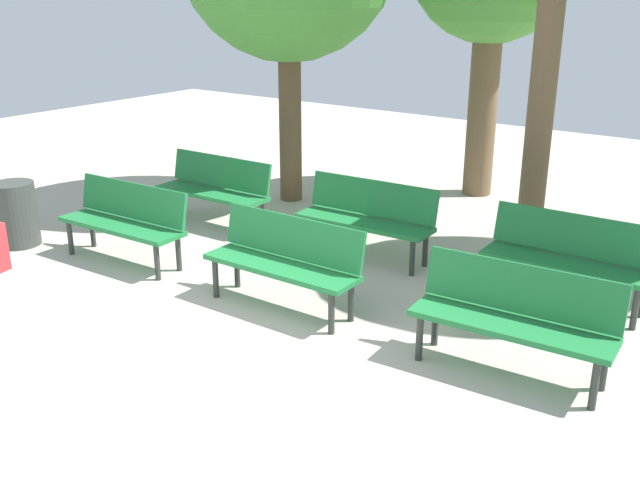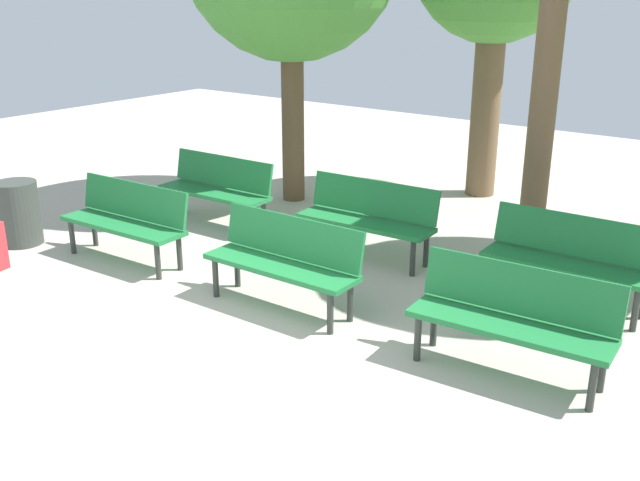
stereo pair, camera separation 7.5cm
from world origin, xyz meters
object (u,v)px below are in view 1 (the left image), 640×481
bench_r1_c0 (215,186)px  bench_r1_c2 (569,254)px  bench_r0_c0 (126,218)px  trash_bin (16,214)px  tree_1 (540,119)px  bench_r0_c1 (285,257)px  bench_r1_c1 (367,214)px  bench_r0_c2 (515,314)px

bench_r1_c0 → bench_r1_c2: bearing=1.1°
bench_r0_c0 → trash_bin: 1.55m
bench_r0_c0 → tree_1: 4.78m
bench_r0_c1 → trash_bin: 3.74m
bench_r1_c1 → bench_r1_c2: bearing=-1.0°
bench_r0_c0 → bench_r0_c1: (2.22, 0.09, 0.00)m
bench_r0_c2 → bench_r1_c1: size_ratio=1.00×
bench_r1_c2 → tree_1: tree_1 is taller
bench_r0_c0 → bench_r1_c1: 2.71m
bench_r0_c0 → bench_r1_c0: 1.57m
bench_r1_c0 → bench_r1_c1: size_ratio=0.99×
bench_r1_c1 → tree_1: bearing=42.6°
bench_r0_c2 → tree_1: size_ratio=0.53×
bench_r1_c1 → trash_bin: (-3.59, -2.13, -0.12)m
bench_r0_c1 → bench_r1_c2: bearing=37.0°
bench_r1_c0 → bench_r1_c2: same height
bench_r0_c0 → bench_r0_c1: same height
bench_r1_c0 → tree_1: (3.62, 1.54, 1.03)m
bench_r0_c1 → trash_bin: bench_r0_c1 is taller
bench_r0_c2 → bench_r1_c1: (-2.36, 1.51, 0.00)m
bench_r0_c2 → tree_1: tree_1 is taller
bench_r1_c2 → tree_1: bearing=122.6°
bench_r1_c2 → trash_bin: bench_r1_c2 is taller
bench_r0_c1 → trash_bin: bearing=-172.9°
bench_r1_c2 → tree_1: size_ratio=0.52×
bench_r1_c0 → trash_bin: bench_r1_c0 is taller
bench_r0_c2 → trash_bin: bearing=-177.9°
bench_r1_c1 → tree_1: tree_1 is taller
bench_r1_c0 → trash_bin: (-1.35, -2.00, -0.12)m
bench_r0_c2 → trash_bin: (-5.95, -0.62, -0.12)m
bench_r1_c2 → trash_bin: 6.26m
bench_r1_c0 → bench_r1_c1: same height
bench_r1_c0 → tree_1: tree_1 is taller
bench_r1_c1 → bench_r1_c0: bearing=-179.2°
bench_r0_c1 → bench_r1_c0: same height
bench_r1_c1 → trash_bin: bench_r1_c1 is taller
bench_r1_c1 → bench_r1_c2: (2.27, 0.07, 0.00)m
bench_r0_c2 → bench_r1_c2: 1.59m
bench_r0_c0 → bench_r1_c1: (2.11, 1.70, 0.00)m
bench_r0_c0 → bench_r0_c2: same height
bench_r0_c1 → bench_r1_c1: same height
bench_r0_c0 → bench_r1_c2: same height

